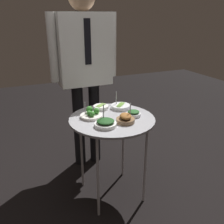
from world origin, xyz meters
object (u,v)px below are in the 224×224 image
waiter_figure (84,59)px  bowl_roast_near_rim (125,119)px  bowl_broccoli_mid_right (91,114)px  bowl_spinach_center (134,114)px  serving_cart (112,124)px  bowl_spinach_far_rim (106,123)px  bowl_asparagus_front_right (121,106)px  bowl_asparagus_back_right (101,107)px

waiter_figure → bowl_roast_near_rim: bearing=-83.0°
bowl_broccoli_mid_right → waiter_figure: waiter_figure is taller
bowl_broccoli_mid_right → bowl_spinach_center: 0.33m
serving_cart → waiter_figure: (-0.03, 0.57, 0.43)m
bowl_spinach_center → serving_cart: bearing=168.7°
bowl_spinach_far_rim → bowl_roast_near_rim: bearing=1.9°
bowl_broccoli_mid_right → bowl_spinach_far_rim: 0.21m
bowl_asparagus_front_right → bowl_roast_near_rim: bearing=-108.5°
bowl_broccoli_mid_right → bowl_asparagus_back_right: 0.19m
bowl_spinach_far_rim → bowl_roast_near_rim: (0.16, 0.01, 0.00)m
bowl_spinach_far_rim → waiter_figure: bearing=83.6°
bowl_spinach_far_rim → bowl_asparagus_back_right: size_ratio=1.23×
bowl_broccoli_mid_right → bowl_spinach_far_rim: (0.03, -0.21, 0.00)m
bowl_asparagus_back_right → bowl_spinach_far_rim: bearing=-106.0°
bowl_spinach_center → bowl_roast_near_rim: 0.14m
bowl_asparagus_front_right → bowl_roast_near_rim: size_ratio=1.12×
bowl_broccoli_mid_right → bowl_asparagus_front_right: bearing=16.0°
bowl_roast_near_rim → serving_cart: bearing=115.9°
serving_cart → bowl_broccoli_mid_right: (-0.14, 0.08, 0.08)m
bowl_spinach_far_rim → bowl_roast_near_rim: size_ratio=1.08×
bowl_spinach_center → waiter_figure: (-0.20, 0.61, 0.35)m
serving_cart → bowl_asparagus_back_right: 0.23m
bowl_asparagus_back_right → waiter_figure: 0.50m
serving_cart → bowl_roast_near_rim: (0.06, -0.12, 0.08)m
bowl_asparagus_back_right → bowl_asparagus_front_right: bowl_asparagus_front_right is taller
bowl_broccoli_mid_right → waiter_figure: bearing=77.1°
bowl_spinach_far_rim → bowl_asparagus_back_right: bowl_spinach_far_rim is taller
bowl_asparagus_back_right → serving_cart: bearing=-88.3°
serving_cart → bowl_spinach_center: bowl_spinach_center is taller
bowl_asparagus_back_right → bowl_spinach_center: 0.31m
bowl_spinach_far_rim → waiter_figure: (0.08, 0.70, 0.35)m
bowl_roast_near_rim → bowl_broccoli_mid_right: bearing=134.5°
serving_cart → bowl_broccoli_mid_right: bearing=149.6°
bowl_spinach_far_rim → waiter_figure: 0.78m
serving_cart → bowl_roast_near_rim: bearing=-64.1°
serving_cart → bowl_spinach_far_rim: (-0.11, -0.12, 0.08)m
bowl_roast_near_rim → bowl_spinach_center: bearing=36.7°
bowl_broccoli_mid_right → bowl_roast_near_rim: bearing=-45.5°
serving_cart → bowl_asparagus_front_right: (0.15, 0.17, 0.07)m
bowl_spinach_far_rim → waiter_figure: size_ratio=0.09×
bowl_spinach_center → bowl_asparagus_front_right: (-0.02, 0.20, -0.00)m
bowl_asparagus_front_right → waiter_figure: 0.57m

